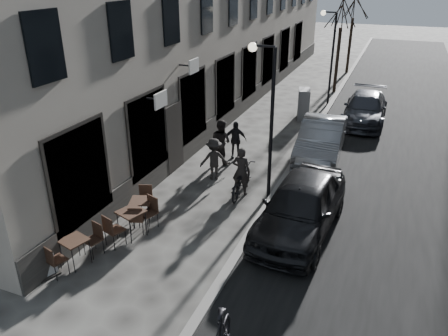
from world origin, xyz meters
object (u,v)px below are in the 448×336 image
Objects in this scene: bistro_set_c at (141,209)px; pedestrian_near at (221,142)px; bistro_set_b at (132,221)px; utility_cabinet at (304,104)px; streetlamp_near at (267,107)px; tree_near at (342,14)px; pedestrian_far at (235,140)px; pedestrian_mid at (214,159)px; car_far at (365,108)px; sign_board at (45,263)px; streetlamp_far at (330,48)px; car_near at (301,206)px; bistro_set_a at (75,249)px; bicycle at (241,180)px; car_mid at (321,139)px; tree_far at (354,7)px.

bistro_set_c is 5.16m from pedestrian_near.
bistro_set_b is 12.87m from utility_cabinet.
tree_near reaches higher than streetlamp_near.
utility_cabinet is 0.99× the size of pedestrian_far.
streetlamp_near is 4.18m from pedestrian_far.
car_far is (4.49, 8.84, -0.07)m from pedestrian_mid.
pedestrian_far is (0.73, 6.55, 0.27)m from bistro_set_b.
pedestrian_mid is at bearing 99.78° from bistro_set_b.
pedestrian_far is at bearing 98.81° from sign_board.
tree_near is at bearing 88.62° from streetlamp_far.
tree_near reaches higher than streetlamp_far.
streetlamp_near and streetlamp_far have the same top height.
sign_board is at bearing -121.84° from streetlamp_near.
streetlamp_near reaches higher than car_far.
streetlamp_far is 14.02m from car_near.
bistro_set_b is at bearing -151.07° from car_near.
pedestrian_near reaches higher than bistro_set_a.
tree_near is at bearing -96.19° from bicycle.
bistro_set_c is at bearing -99.53° from tree_near.
car_mid is (-0.46, 5.80, -0.04)m from car_near.
bicycle is at bearing 79.22° from bistro_set_a.
car_mid reaches higher than bistro_set_c.
car_near is at bearing -94.28° from car_far.
pedestrian_mid is 9.92m from car_far.
streetlamp_near is 7.01m from bistro_set_a.
streetlamp_near is 3.21m from pedestrian_mid.
bistro_set_c is 8.23m from car_mid.
utility_cabinet is 0.31× the size of car_far.
streetlamp_near is 5.02m from bistro_set_c.
tree_far reaches higher than pedestrian_mid.
bistro_set_c is 3.61m from bicycle.
tree_far is 12.75m from utility_cabinet.
car_near reaches higher than bistro_set_b.
bistro_set_b is at bearing 85.14° from bistro_set_a.
tree_near is 11.64m from car_mid.
bistro_set_c is 1.01× the size of pedestrian_far.
bistro_set_b is at bearing -114.61° from pedestrian_far.
utility_cabinet is 0.78× the size of bicycle.
tree_far is (0.00, 6.00, 0.00)m from tree_near.
utility_cabinet is 7.04m from pedestrian_near.
streetlamp_far is at bearing 59.24° from pedestrian_far.
car_mid is at bearing -83.01° from utility_cabinet.
car_mid is at bearing 40.19° from bistro_set_c.
tree_near reaches higher than bistro_set_a.
tree_far reaches higher than pedestrian_far.
streetlamp_far reaches higher than sign_board.
car_far is (1.23, 5.35, -0.07)m from car_mid.
tree_near is at bearing 89.72° from streetlamp_near.
utility_cabinet is at bearing 97.90° from sign_board.
tree_near is (0.07, 15.00, 1.50)m from streetlamp_near.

